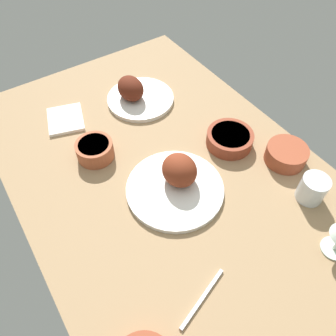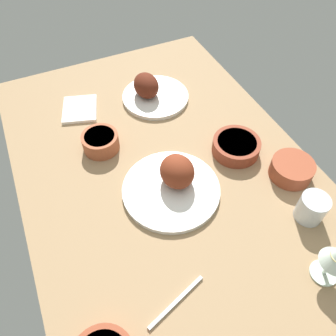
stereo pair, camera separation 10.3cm
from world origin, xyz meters
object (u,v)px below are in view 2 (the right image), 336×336
(folded_napkin, at_px, (80,109))
(fork_loose, at_px, (176,302))
(bowl_sauce, at_px, (100,141))
(bowl_potatoes, at_px, (236,146))
(water_tumbler, at_px, (312,208))
(plate_far_side, at_px, (174,182))
(plate_center_main, at_px, (151,92))
(bowl_pasta, at_px, (292,169))

(folded_napkin, relative_size, fork_loose, 0.81)
(bowl_sauce, bearing_deg, fork_loose, -178.99)
(bowl_potatoes, xyz_separation_m, water_tumbler, (-0.30, -0.06, 0.02))
(bowl_sauce, height_order, water_tumbler, water_tumbler)
(plate_far_side, bearing_deg, folded_napkin, 19.49)
(bowl_potatoes, height_order, folded_napkin, bowl_potatoes)
(bowl_potatoes, distance_m, water_tumbler, 0.30)
(folded_napkin, bearing_deg, plate_center_main, -99.60)
(plate_far_side, distance_m, bowl_sauce, 0.29)
(water_tumbler, bearing_deg, plate_center_main, 16.73)
(folded_napkin, bearing_deg, bowl_potatoes, -135.07)
(plate_far_side, height_order, fork_loose, plate_far_side)
(bowl_potatoes, bearing_deg, bowl_pasta, -146.69)
(bowl_sauce, relative_size, water_tumbler, 1.46)
(bowl_pasta, height_order, bowl_potatoes, bowl_pasta)
(bowl_pasta, xyz_separation_m, water_tumbler, (-0.14, 0.05, 0.01))
(plate_center_main, bearing_deg, fork_loose, 161.56)
(water_tumbler, bearing_deg, bowl_pasta, -18.42)
(folded_napkin, bearing_deg, bowl_pasta, -137.86)
(bowl_potatoes, height_order, fork_loose, bowl_potatoes)
(bowl_sauce, distance_m, folded_napkin, 0.22)
(bowl_potatoes, relative_size, fork_loose, 0.88)
(bowl_sauce, distance_m, water_tumbler, 0.68)
(plate_far_side, xyz_separation_m, fork_loose, (-0.31, 0.14, -0.03))
(plate_center_main, bearing_deg, plate_far_side, 166.08)
(bowl_pasta, bearing_deg, bowl_potatoes, 33.31)
(water_tumbler, height_order, folded_napkin, water_tumbler)
(plate_center_main, height_order, bowl_pasta, plate_center_main)
(bowl_pasta, xyz_separation_m, folded_napkin, (0.57, 0.52, -0.02))
(plate_center_main, height_order, folded_napkin, plate_center_main)
(folded_napkin, height_order, fork_loose, folded_napkin)
(bowl_potatoes, bearing_deg, plate_far_side, 101.33)
(bowl_sauce, relative_size, bowl_potatoes, 0.77)
(plate_far_side, relative_size, bowl_potatoes, 1.89)
(plate_far_side, distance_m, folded_napkin, 0.50)
(bowl_sauce, xyz_separation_m, water_tumbler, (-0.50, -0.46, 0.01))
(plate_center_main, relative_size, water_tumbler, 3.06)
(bowl_potatoes, bearing_deg, plate_center_main, 21.49)
(plate_far_side, distance_m, plate_center_main, 0.43)
(bowl_pasta, xyz_separation_m, bowl_sauce, (0.36, 0.50, 0.00))
(plate_far_side, relative_size, fork_loose, 1.67)
(bowl_sauce, bearing_deg, plate_far_side, -149.33)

